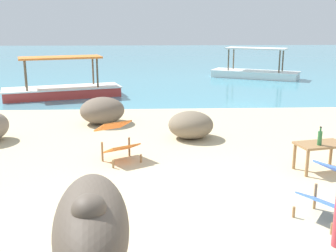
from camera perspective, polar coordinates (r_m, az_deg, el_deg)
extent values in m
cube|color=#CCB78E|center=(4.85, 5.75, -14.77)|extent=(18.00, 14.00, 0.04)
cube|color=teal|center=(26.32, -1.09, 8.89)|extent=(60.00, 36.00, 0.03)
cylinder|color=#4C4238|center=(4.03, -7.60, -16.19)|extent=(0.12, 0.12, 0.58)
cylinder|color=#4C4238|center=(4.04, -12.40, -16.32)|extent=(0.12, 0.12, 0.58)
ellipsoid|color=#4C4238|center=(3.43, -10.45, -13.22)|extent=(0.76, 1.64, 0.63)
ellipsoid|color=#4C4238|center=(3.07, -10.79, -11.10)|extent=(0.28, 0.32, 0.21)
cube|color=olive|center=(7.00, 20.21, -2.37)|extent=(0.84, 0.59, 0.04)
cylinder|color=olive|center=(7.40, 21.43, -3.48)|extent=(0.05, 0.05, 0.42)
cylinder|color=olive|center=(7.02, 16.94, -4.01)|extent=(0.05, 0.05, 0.42)
cylinder|color=olive|center=(6.74, 18.54, -4.90)|extent=(0.05, 0.05, 0.42)
cylinder|color=#2D6B38|center=(6.85, 20.09, -1.59)|extent=(0.07, 0.07, 0.22)
cylinder|color=#2D6B38|center=(6.82, 20.19, -0.45)|extent=(0.03, 0.03, 0.06)
cylinder|color=black|center=(6.81, 20.22, -0.14)|extent=(0.03, 0.03, 0.02)
cylinder|color=olive|center=(7.08, -3.73, -4.45)|extent=(0.04, 0.04, 0.14)
cylinder|color=olive|center=(6.86, -7.53, -5.18)|extent=(0.04, 0.04, 0.14)
cylinder|color=olive|center=(7.40, -5.33, -2.86)|extent=(0.04, 0.04, 0.34)
cylinder|color=olive|center=(7.18, -9.00, -3.50)|extent=(0.04, 0.04, 0.34)
cube|color=orange|center=(7.09, -6.41, -3.06)|extent=(0.67, 0.64, 0.21)
cube|color=orange|center=(7.27, -7.60, 0.02)|extent=(0.68, 0.66, 0.23)
cylinder|color=olive|center=(5.13, 21.56, -12.96)|extent=(0.04, 0.04, 0.14)
cylinder|color=olive|center=(5.38, 16.85, -11.22)|extent=(0.04, 0.04, 0.14)
cylinder|color=olive|center=(5.66, 19.51, -9.07)|extent=(0.04, 0.04, 0.34)
cube|color=#3D66C6|center=(5.34, 20.59, -9.75)|extent=(0.65, 0.67, 0.21)
ellipsoid|color=#6B5B4C|center=(9.85, -8.99, 2.12)|extent=(1.39, 1.42, 0.62)
ellipsoid|color=#756651|center=(8.50, 3.14, 0.16)|extent=(1.16, 1.16, 0.55)
cube|color=white|center=(18.43, 11.81, 6.89)|extent=(3.70, 2.64, 0.28)
cube|color=white|center=(18.41, 11.83, 7.38)|extent=(3.79, 2.72, 0.04)
cylinder|color=brown|center=(18.27, 8.29, 8.92)|extent=(0.06, 0.06, 0.95)
cylinder|color=brown|center=(19.01, 8.97, 9.08)|extent=(0.06, 0.06, 0.95)
cylinder|color=brown|center=(17.78, 15.04, 8.45)|extent=(0.06, 0.06, 0.95)
cylinder|color=brown|center=(18.53, 15.47, 8.63)|extent=(0.06, 0.06, 0.95)
cube|color=silver|center=(18.33, 11.99, 10.36)|extent=(2.67, 1.99, 0.06)
cube|color=#C63833|center=(13.82, -14.27, 4.45)|extent=(3.76, 2.14, 0.28)
cube|color=white|center=(13.79, -14.31, 5.10)|extent=(3.85, 2.22, 0.04)
cylinder|color=brown|center=(13.29, -18.90, 6.44)|extent=(0.06, 0.06, 0.95)
cylinder|color=brown|center=(14.05, -19.00, 6.81)|extent=(0.06, 0.06, 0.95)
cylinder|color=brown|center=(13.51, -9.66, 7.10)|extent=(0.06, 0.06, 0.95)
cylinder|color=brown|center=(14.26, -10.25, 7.44)|extent=(0.06, 0.06, 0.95)
cube|color=orange|center=(13.69, -14.55, 9.07)|extent=(2.68, 1.66, 0.06)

